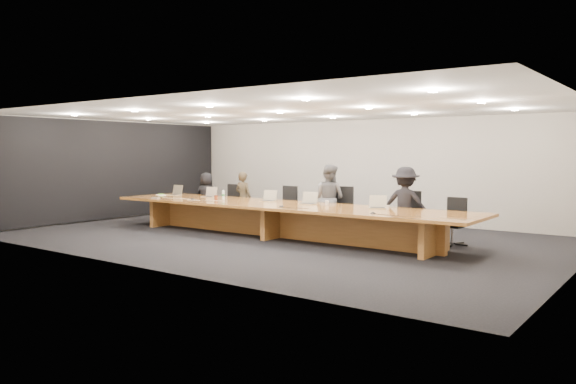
% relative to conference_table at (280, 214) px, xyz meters
% --- Properties ---
extents(ground, '(12.00, 12.00, 0.00)m').
position_rel_conference_table_xyz_m(ground, '(0.00, 0.00, -0.52)').
color(ground, black).
rests_on(ground, ground).
extents(back_wall, '(12.00, 0.02, 2.80)m').
position_rel_conference_table_xyz_m(back_wall, '(0.00, 4.00, 0.88)').
color(back_wall, silver).
rests_on(back_wall, ground).
extents(left_wall_panel, '(0.08, 7.84, 2.74)m').
position_rel_conference_table_xyz_m(left_wall_panel, '(-5.94, 0.00, 0.85)').
color(left_wall_panel, black).
rests_on(left_wall_panel, ground).
extents(conference_table, '(9.00, 1.80, 0.75)m').
position_rel_conference_table_xyz_m(conference_table, '(0.00, 0.00, 0.00)').
color(conference_table, brown).
rests_on(conference_table, ground).
extents(chair_far_left, '(0.61, 0.61, 1.07)m').
position_rel_conference_table_xyz_m(chair_far_left, '(-3.89, 1.34, 0.01)').
color(chair_far_left, black).
rests_on(chair_far_left, ground).
extents(chair_left, '(0.56, 0.56, 1.06)m').
position_rel_conference_table_xyz_m(chair_left, '(-2.61, 1.16, 0.01)').
color(chair_left, black).
rests_on(chair_left, ground).
extents(chair_mid_left, '(0.60, 0.60, 1.09)m').
position_rel_conference_table_xyz_m(chair_mid_left, '(-0.76, 1.18, 0.02)').
color(chair_mid_left, black).
rests_on(chair_mid_left, ground).
extents(chair_mid_right, '(0.69, 0.69, 1.13)m').
position_rel_conference_table_xyz_m(chair_mid_right, '(0.85, 1.21, 0.04)').
color(chair_mid_right, black).
rests_on(chair_mid_right, ground).
extents(chair_right, '(0.55, 0.55, 1.09)m').
position_rel_conference_table_xyz_m(chair_right, '(2.44, 1.32, 0.02)').
color(chair_right, black).
rests_on(chair_right, ground).
extents(chair_far_right, '(0.55, 0.55, 1.00)m').
position_rel_conference_table_xyz_m(chair_far_right, '(3.50, 1.20, -0.02)').
color(chair_far_right, black).
rests_on(chair_far_right, ground).
extents(person_a, '(0.76, 0.61, 1.34)m').
position_rel_conference_table_xyz_m(person_a, '(-3.47, 1.21, 0.15)').
color(person_a, black).
rests_on(person_a, ground).
extents(person_b, '(0.51, 0.34, 1.39)m').
position_rel_conference_table_xyz_m(person_b, '(-2.14, 1.22, 0.18)').
color(person_b, '#322A1B').
rests_on(person_b, ground).
extents(person_c, '(0.79, 0.61, 1.62)m').
position_rel_conference_table_xyz_m(person_c, '(0.54, 1.20, 0.29)').
color(person_c, '#504F52').
rests_on(person_c, ground).
extents(person_d, '(1.13, 0.79, 1.60)m').
position_rel_conference_table_xyz_m(person_d, '(2.49, 1.12, 0.28)').
color(person_d, black).
rests_on(person_d, ground).
extents(laptop_a, '(0.36, 0.27, 0.28)m').
position_rel_conference_table_xyz_m(laptop_a, '(-3.87, 0.38, 0.37)').
color(laptop_a, '#B5A88A').
rests_on(laptop_a, conference_table).
extents(laptop_b, '(0.36, 0.28, 0.27)m').
position_rel_conference_table_xyz_m(laptop_b, '(-2.62, 0.43, 0.36)').
color(laptop_b, '#BFAB92').
rests_on(laptop_b, conference_table).
extents(laptop_c, '(0.38, 0.30, 0.27)m').
position_rel_conference_table_xyz_m(laptop_c, '(-0.63, 0.35, 0.37)').
color(laptop_c, '#BFB292').
rests_on(laptop_c, conference_table).
extents(laptop_d, '(0.39, 0.31, 0.28)m').
position_rel_conference_table_xyz_m(laptop_d, '(0.53, 0.32, 0.37)').
color(laptop_d, '#B9AC8D').
rests_on(laptop_d, conference_table).
extents(laptop_e, '(0.43, 0.38, 0.28)m').
position_rel_conference_table_xyz_m(laptop_e, '(2.22, 0.39, 0.37)').
color(laptop_e, beige).
rests_on(laptop_e, conference_table).
extents(water_bottle, '(0.08, 0.08, 0.21)m').
position_rel_conference_table_xyz_m(water_bottle, '(-1.85, 0.14, 0.34)').
color(water_bottle, silver).
rests_on(water_bottle, conference_table).
extents(amber_mug, '(0.11, 0.11, 0.11)m').
position_rel_conference_table_xyz_m(amber_mug, '(-1.95, -0.01, 0.28)').
color(amber_mug, maroon).
rests_on(amber_mug, conference_table).
extents(paper_cup_near, '(0.11, 0.11, 0.10)m').
position_rel_conference_table_xyz_m(paper_cup_near, '(0.98, 0.41, 0.28)').
color(paper_cup_near, beige).
rests_on(paper_cup_near, conference_table).
extents(paper_cup_far, '(0.08, 0.08, 0.08)m').
position_rel_conference_table_xyz_m(paper_cup_far, '(2.48, 0.33, 0.27)').
color(paper_cup_far, silver).
rests_on(paper_cup_far, conference_table).
extents(notepad, '(0.32, 0.29, 0.02)m').
position_rel_conference_table_xyz_m(notepad, '(-4.10, 0.12, 0.24)').
color(notepad, white).
rests_on(notepad, conference_table).
extents(lime_gadget, '(0.14, 0.08, 0.02)m').
position_rel_conference_table_xyz_m(lime_gadget, '(-4.09, 0.12, 0.26)').
color(lime_gadget, '#65C735').
rests_on(lime_gadget, notepad).
extents(av_box, '(0.22, 0.18, 0.03)m').
position_rel_conference_table_xyz_m(av_box, '(-3.40, -0.66, 0.24)').
color(av_box, '#A8A7AC').
rests_on(av_box, conference_table).
extents(mic_left, '(0.16, 0.16, 0.03)m').
position_rel_conference_table_xyz_m(mic_left, '(-2.41, -0.35, 0.24)').
color(mic_left, black).
rests_on(mic_left, conference_table).
extents(mic_center, '(0.14, 0.14, 0.03)m').
position_rel_conference_table_xyz_m(mic_center, '(0.41, -0.50, 0.24)').
color(mic_center, black).
rests_on(mic_center, conference_table).
extents(mic_right, '(0.15, 0.15, 0.03)m').
position_rel_conference_table_xyz_m(mic_right, '(2.60, -0.55, 0.25)').
color(mic_right, black).
rests_on(mic_right, conference_table).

